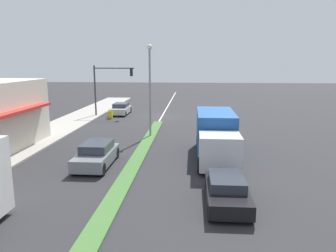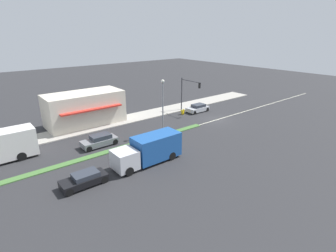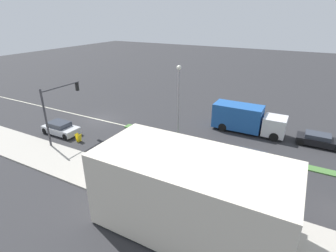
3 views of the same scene
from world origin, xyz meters
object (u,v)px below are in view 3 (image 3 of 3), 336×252
(warning_aframe_sign, at_px, (79,138))
(delivery_truck, at_px, (246,119))
(pedestrian, at_px, (144,184))
(suv_black, at_px, (319,140))
(sedan_silver, at_px, (61,128))
(traffic_signal_main, at_px, (57,104))
(street_lamp, at_px, (179,93))
(suv_grey, at_px, (252,161))

(warning_aframe_sign, xyz_separation_m, delivery_truck, (-10.47, 14.04, 1.04))
(warning_aframe_sign, bearing_deg, pedestrian, 68.64)
(suv_black, bearing_deg, warning_aframe_sign, -63.67)
(pedestrian, distance_m, sedan_silver, 14.30)
(traffic_signal_main, height_order, delivery_truck, traffic_signal_main)
(street_lamp, relative_size, warning_aframe_sign, 8.80)
(pedestrian, relative_size, suv_grey, 0.39)
(delivery_truck, height_order, suv_grey, delivery_truck)
(suv_black, xyz_separation_m, suv_grey, (7.20, -4.83, 0.08))
(street_lamp, distance_m, suv_grey, 9.21)
(warning_aframe_sign, relative_size, suv_black, 0.21)
(street_lamp, bearing_deg, suv_grey, 74.52)
(traffic_signal_main, distance_m, suv_grey, 18.60)
(warning_aframe_sign, bearing_deg, traffic_signal_main, -67.39)
(delivery_truck, bearing_deg, traffic_signal_main, -54.52)
(street_lamp, distance_m, delivery_truck, 8.24)
(street_lamp, relative_size, suv_grey, 1.73)
(suv_black, bearing_deg, traffic_signal_main, -63.92)
(suv_black, bearing_deg, street_lamp, -68.62)
(traffic_signal_main, distance_m, warning_aframe_sign, 3.87)
(traffic_signal_main, xyz_separation_m, suv_black, (-11.12, 22.72, -3.30))
(delivery_truck, xyz_separation_m, suv_black, (0.00, 7.12, -0.87))
(sedan_silver, bearing_deg, pedestrian, 71.35)
(traffic_signal_main, xyz_separation_m, street_lamp, (-6.12, 9.95, 0.88))
(traffic_signal_main, distance_m, pedestrian, 12.86)
(warning_aframe_sign, height_order, delivery_truck, delivery_truck)
(street_lamp, xyz_separation_m, pedestrian, (9.57, 2.10, -3.78))
(sedan_silver, height_order, suv_black, sedan_silver)
(street_lamp, bearing_deg, pedestrian, 12.36)
(street_lamp, distance_m, suv_black, 14.34)
(traffic_signal_main, relative_size, delivery_truck, 0.75)
(street_lamp, height_order, warning_aframe_sign, street_lamp)
(pedestrian, bearing_deg, suv_grey, 141.58)
(sedan_silver, height_order, suv_grey, suv_grey)
(street_lamp, relative_size, delivery_truck, 0.98)
(pedestrian, distance_m, delivery_truck, 15.01)
(traffic_signal_main, relative_size, warning_aframe_sign, 6.69)
(pedestrian, height_order, suv_grey, pedestrian)
(warning_aframe_sign, height_order, sedan_silver, sedan_silver)
(pedestrian, bearing_deg, sedan_silver, -108.65)
(traffic_signal_main, bearing_deg, street_lamp, 121.61)
(traffic_signal_main, bearing_deg, suv_black, 116.08)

